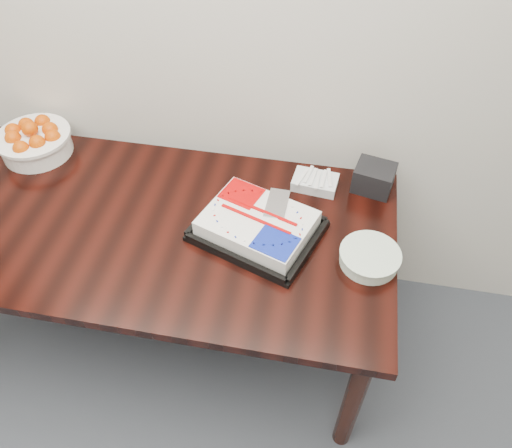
% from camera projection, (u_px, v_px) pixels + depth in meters
% --- Properties ---
extents(table, '(1.80, 0.90, 0.75)m').
position_uv_depth(table, '(157.00, 238.00, 1.94)').
color(table, black).
rests_on(table, ground).
extents(cake_tray, '(0.52, 0.46, 0.09)m').
position_uv_depth(cake_tray, '(258.00, 225.00, 1.81)').
color(cake_tray, black).
rests_on(cake_tray, table).
extents(tangerine_bowl, '(0.31, 0.31, 0.20)m').
position_uv_depth(tangerine_bowl, '(33.00, 136.00, 2.10)').
color(tangerine_bowl, white).
rests_on(tangerine_bowl, table).
extents(plate_stack, '(0.21, 0.21, 0.05)m').
position_uv_depth(plate_stack, '(370.00, 258.00, 1.73)').
color(plate_stack, white).
rests_on(plate_stack, table).
extents(fork_bag, '(0.19, 0.13, 0.05)m').
position_uv_depth(fork_bag, '(315.00, 182.00, 1.99)').
color(fork_bag, silver).
rests_on(fork_bag, table).
extents(napkin_box, '(0.17, 0.16, 0.11)m').
position_uv_depth(napkin_box, '(374.00, 178.00, 1.97)').
color(napkin_box, black).
rests_on(napkin_box, table).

